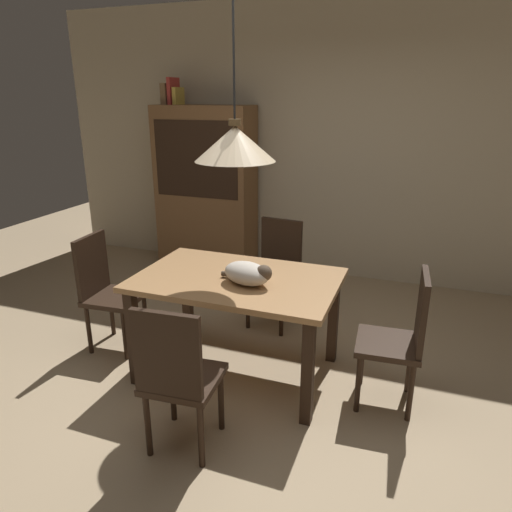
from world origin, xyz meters
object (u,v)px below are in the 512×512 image
object	(u,v)px
hutch_bookcase	(206,193)
cat_sleeping	(248,273)
chair_right_side	(402,335)
chair_near_front	(177,374)
pendant_lamp	(235,143)
book_brown_thick	(168,94)
book_red_tall	(173,91)
chair_left_side	(105,287)
book_yellow_short	(178,96)
dining_table	(237,291)
chair_far_back	(276,268)

from	to	relation	value
hutch_bookcase	cat_sleeping	bearing A→B (deg)	-57.38
chair_right_side	chair_near_front	bearing A→B (deg)	-141.79
pendant_lamp	book_brown_thick	size ratio (longest dim) A/B	5.42
book_red_tall	hutch_bookcase	bearing A→B (deg)	-0.24
chair_left_side	book_yellow_short	distance (m)	2.45
chair_near_front	cat_sleeping	size ratio (longest dim) A/B	2.30
dining_table	hutch_bookcase	world-z (taller)	hutch_bookcase
chair_left_side	chair_right_side	bearing A→B (deg)	0.28
chair_left_side	chair_near_front	distance (m)	1.43
book_yellow_short	chair_right_side	bearing A→B (deg)	-36.74
pendant_lamp	book_yellow_short	xyz separation A→B (m)	(-1.48, 1.95, 0.28)
chair_near_front	book_yellow_short	bearing A→B (deg)	117.70
dining_table	cat_sleeping	world-z (taller)	cat_sleeping
pendant_lamp	hutch_bookcase	size ratio (longest dim) A/B	0.70
chair_left_side	chair_right_side	distance (m)	2.26
chair_right_side	book_brown_thick	size ratio (longest dim) A/B	3.88
cat_sleeping	book_yellow_short	distance (m)	2.82
dining_table	chair_near_front	distance (m)	0.89
book_brown_thick	book_yellow_short	size ratio (longest dim) A/B	1.20
chair_left_side	chair_right_side	xyz separation A→B (m)	(2.26, 0.01, 0.00)
chair_left_side	book_yellow_short	xyz separation A→B (m)	(-0.35, 1.96, 1.43)
chair_near_front	chair_left_side	bearing A→B (deg)	142.43
chair_far_back	pendant_lamp	world-z (taller)	pendant_lamp
dining_table	book_brown_thick	world-z (taller)	book_brown_thick
chair_near_front	book_brown_thick	xyz separation A→B (m)	(-1.61, 2.83, 1.45)
dining_table	book_brown_thick	xyz separation A→B (m)	(-1.60, 1.95, 1.31)
chair_left_side	pendant_lamp	bearing A→B (deg)	0.28
book_red_tall	chair_far_back	bearing A→B (deg)	-34.79
chair_far_back	book_red_tall	xyz separation A→B (m)	(-1.55, 1.07, 1.48)
pendant_lamp	book_yellow_short	bearing A→B (deg)	127.16
book_yellow_short	pendant_lamp	bearing A→B (deg)	-52.84
cat_sleeping	book_red_tall	size ratio (longest dim) A/B	1.44
hutch_bookcase	book_yellow_short	xyz separation A→B (m)	(-0.29, 0.00, 1.05)
dining_table	chair_near_front	world-z (taller)	chair_near_front
dining_table	chair_far_back	distance (m)	0.89
book_red_tall	book_yellow_short	world-z (taller)	book_red_tall
book_yellow_short	book_red_tall	bearing A→B (deg)	180.00
chair_far_back	cat_sleeping	bearing A→B (deg)	-83.53
cat_sleeping	book_yellow_short	bearing A→B (deg)	128.09
chair_right_side	book_yellow_short	distance (m)	3.55
chair_far_back	book_red_tall	world-z (taller)	book_red_tall
chair_right_side	chair_near_front	distance (m)	1.43
book_brown_thick	book_yellow_short	distance (m)	0.13
chair_left_side	chair_near_front	size ratio (longest dim) A/B	1.00
chair_left_side	hutch_bookcase	world-z (taller)	hutch_bookcase
chair_far_back	pendant_lamp	xyz separation A→B (m)	(-0.01, -0.88, 1.15)
chair_near_front	book_yellow_short	xyz separation A→B (m)	(-1.49, 2.83, 1.43)
chair_far_back	book_red_tall	bearing A→B (deg)	145.21
dining_table	book_red_tall	xyz separation A→B (m)	(-1.54, 1.95, 1.34)
chair_right_side	hutch_bookcase	size ratio (longest dim) A/B	0.50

